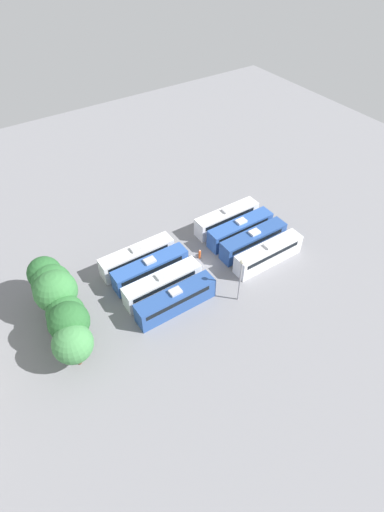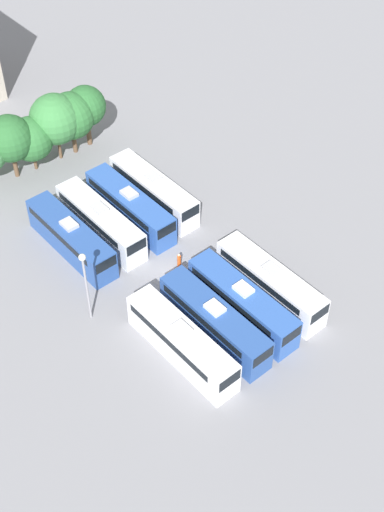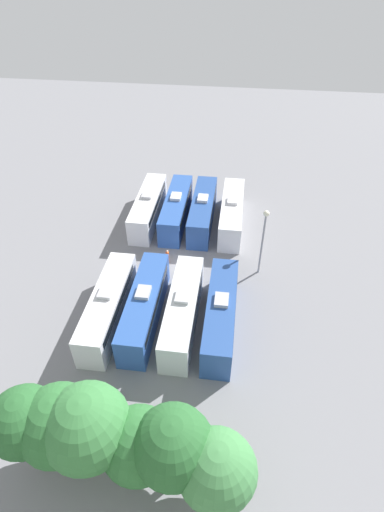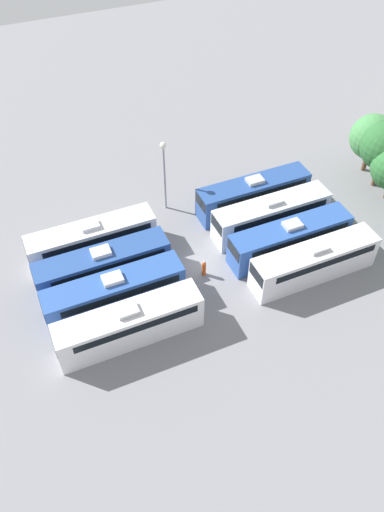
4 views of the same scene
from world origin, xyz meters
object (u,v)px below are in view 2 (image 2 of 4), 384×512
bus_6 (130,206)px  bus_3 (270,282)px  light_pole (85,276)px  tree_1 (9,139)px  tree_5 (85,106)px  bus_4 (71,237)px  tree_3 (55,119)px  worker_person (179,261)px  tree_4 (71,116)px  bus_7 (153,190)px  bus_5 (100,221)px  bus_2 (242,302)px  bus_1 (214,320)px  tree_2 (31,139)px  bus_0 (182,342)px

bus_6 → bus_3: bearing=-78.8°
bus_3 → light_pole: 16.26m
tree_1 → tree_5: 9.24m
bus_4 → tree_3: (7.22, 13.16, 3.24)m
bus_6 → worker_person: size_ratio=6.88×
worker_person → tree_3: size_ratio=0.21×
tree_1 → tree_4: tree_1 is taller
light_pole → tree_4: bearing=59.2°
bus_3 → worker_person: (-3.80, 7.99, -1.00)m
bus_4 → bus_6: (6.91, -0.04, 0.00)m
bus_3 → bus_7: same height
bus_5 → light_pole: (-6.87, -8.04, 3.43)m
tree_3 → tree_4: 1.91m
bus_2 → tree_1: size_ratio=1.57×
bus_1 → bus_2: (3.23, 0.01, 0.00)m
bus_3 → tree_2: (-6.01, 29.55, 2.07)m
bus_5 → bus_6: bearing=-1.2°
bus_5 → worker_person: (2.91, -8.31, -1.00)m
bus_0 → light_pole: (-3.35, 8.32, 3.43)m
bus_7 → tree_2: (-6.08, 12.89, 2.07)m
bus_2 → tree_5: bearing=81.4°
worker_person → light_pole: bearing=178.4°
bus_7 → tree_3: (-2.97, 12.77, 3.24)m
worker_person → tree_4: 21.88m
bus_6 → worker_person: (-0.58, -8.24, -1.00)m
tree_2 → bus_1: bearing=-91.3°
bus_2 → tree_3: size_ratio=1.48×
tree_4 → tree_1: bearing=176.5°
tree_3 → tree_1: bearing=176.2°
bus_6 → tree_4: 13.60m
tree_5 → bus_6: bearing=-107.7°
bus_2 → bus_3: (3.47, 0.09, 0.00)m
bus_3 → bus_5: 17.63m
bus_2 → light_pole: size_ratio=1.50×
worker_person → bus_7: bearing=66.0°
worker_person → tree_2: bearing=95.9°
bus_5 → worker_person: size_ratio=6.88×
tree_1 → tree_5: tree_1 is taller
bus_3 → bus_4: (-10.12, 16.27, 0.00)m
bus_7 → tree_5: bearing=85.8°
bus_4 → bus_7: 10.20m
bus_2 → tree_4: bearing=85.3°
bus_0 → worker_person: (6.43, 8.04, -1.00)m
bus_2 → bus_3: size_ratio=1.00×
bus_7 → tree_1: bearing=122.3°
bus_3 → tree_4: tree_4 is taller
bus_1 → tree_5: 30.78m
bus_0 → tree_4: (9.19, 29.39, 2.89)m
tree_3 → tree_5: tree_3 is taller
bus_1 → bus_3: bearing=0.8°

